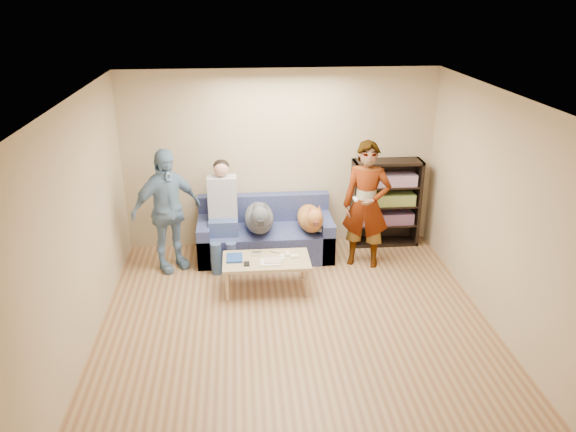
{
  "coord_description": "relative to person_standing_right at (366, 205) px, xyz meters",
  "views": [
    {
      "loc": [
        -0.58,
        -5.29,
        3.6
      ],
      "look_at": [
        0.0,
        1.2,
        0.95
      ],
      "focal_mm": 35.0,
      "sensor_mm": 36.0,
      "label": 1
    }
  ],
  "objects": [
    {
      "name": "bookshelf",
      "position": [
        0.44,
        0.66,
        -0.2
      ],
      "size": [
        1.0,
        0.34,
        1.3
      ],
      "color": "black",
      "rests_on": "ground"
    },
    {
      "name": "controller_b",
      "position": [
        -1.04,
        -0.58,
        -0.44
      ],
      "size": [
        0.09,
        0.06,
        0.03
      ],
      "primitive_type": "cube",
      "color": "white",
      "rests_on": "coffee_table"
    },
    {
      "name": "magazine",
      "position": [
        -1.32,
        -0.68,
        -0.44
      ],
      "size": [
        0.22,
        0.17,
        0.01
      ],
      "primitive_type": "cube",
      "color": "#BDB297",
      "rests_on": "coffee_table"
    },
    {
      "name": "controller_a",
      "position": [
        -1.12,
        -0.5,
        -0.44
      ],
      "size": [
        0.04,
        0.13,
        0.03
      ],
      "primitive_type": "cube",
      "color": "silver",
      "rests_on": "coffee_table"
    },
    {
      "name": "papers",
      "position": [
        -1.35,
        -0.7,
        -0.45
      ],
      "size": [
        0.26,
        0.2,
        0.02
      ],
      "primitive_type": "cube",
      "color": "white",
      "rests_on": "coffee_table"
    },
    {
      "name": "pen_black",
      "position": [
        -1.28,
        -0.42,
        -0.46
      ],
      "size": [
        0.13,
        0.08,
        0.01
      ],
      "primitive_type": "cylinder",
      "rotation": [
        0.0,
        1.57,
        -0.52
      ],
      "color": "black",
      "rests_on": "coffee_table"
    },
    {
      "name": "notebook_blue",
      "position": [
        -1.8,
        -0.55,
        -0.45
      ],
      "size": [
        0.2,
        0.26,
        0.03
      ],
      "primitive_type": "cube",
      "color": "#1B3F96",
      "rests_on": "coffee_table"
    },
    {
      "name": "wallet",
      "position": [
        -1.65,
        -0.72,
        -0.45
      ],
      "size": [
        0.07,
        0.12,
        0.02
      ],
      "primitive_type": "cube",
      "color": "black",
      "rests_on": "coffee_table"
    },
    {
      "name": "wall_right",
      "position": [
        1.14,
        -1.67,
        0.42
      ],
      "size": [
        0.0,
        5.0,
        5.0
      ],
      "primitive_type": "plane",
      "rotation": [
        1.57,
        0.0,
        -1.57
      ],
      "color": "tan",
      "rests_on": "ground"
    },
    {
      "name": "ground",
      "position": [
        -1.11,
        -1.67,
        -0.88
      ],
      "size": [
        5.0,
        5.0,
        0.0
      ],
      "primitive_type": "plane",
      "color": "brown",
      "rests_on": "ground"
    },
    {
      "name": "pen_orange",
      "position": [
        -1.42,
        -0.76,
        -0.46
      ],
      "size": [
        0.13,
        0.06,
        0.01
      ],
      "primitive_type": "cylinder",
      "rotation": [
        0.0,
        1.57,
        0.35
      ],
      "color": "orange",
      "rests_on": "coffee_table"
    },
    {
      "name": "wall_left",
      "position": [
        -3.36,
        -1.67,
        0.42
      ],
      "size": [
        0.0,
        5.0,
        5.0
      ],
      "primitive_type": "plane",
      "rotation": [
        1.57,
        0.0,
        1.57
      ],
      "color": "tan",
      "rests_on": "ground"
    },
    {
      "name": "ceiling",
      "position": [
        -1.11,
        -1.67,
        1.72
      ],
      "size": [
        5.0,
        5.0,
        0.0
      ],
      "primitive_type": "plane",
      "rotation": [
        3.14,
        0.0,
        0.0
      ],
      "color": "white",
      "rests_on": "ground"
    },
    {
      "name": "wall_back",
      "position": [
        -1.11,
        0.83,
        0.42
      ],
      "size": [
        4.5,
        0.0,
        4.5
      ],
      "primitive_type": "plane",
      "rotation": [
        1.57,
        0.0,
        0.0
      ],
      "color": "tan",
      "rests_on": "ground"
    },
    {
      "name": "wall_front",
      "position": [
        -1.11,
        -4.17,
        0.42
      ],
      "size": [
        4.5,
        0.0,
        4.5
      ],
      "primitive_type": "plane",
      "rotation": [
        -1.57,
        0.0,
        0.0
      ],
      "color": "tan",
      "rests_on": "ground"
    },
    {
      "name": "person_standing_left",
      "position": [
        -2.69,
        0.11,
        -0.03
      ],
      "size": [
        1.06,
        0.89,
        1.7
      ],
      "primitive_type": "imported",
      "rotation": [
        0.0,
        0.0,
        0.57
      ],
      "color": "#7395B9",
      "rests_on": "ground"
    },
    {
      "name": "headphone_cup_a",
      "position": [
        -1.2,
        -0.62,
        -0.45
      ],
      "size": [
        0.07,
        0.07,
        0.02
      ],
      "primitive_type": "cylinder",
      "color": "white",
      "rests_on": "coffee_table"
    },
    {
      "name": "dog_gray",
      "position": [
        -1.44,
        0.26,
        -0.24
      ],
      "size": [
        0.41,
        1.25,
        0.6
      ],
      "color": "#52575D",
      "rests_on": "sofa"
    },
    {
      "name": "held_controller",
      "position": [
        -0.2,
        -0.2,
        0.16
      ],
      "size": [
        0.04,
        0.12,
        0.03
      ],
      "primitive_type": "cube",
      "rotation": [
        0.0,
        0.0,
        0.03
      ],
      "color": "white",
      "rests_on": "person_standing_right"
    },
    {
      "name": "person_seated",
      "position": [
        -1.94,
        0.3,
        -0.11
      ],
      "size": [
        0.4,
        0.73,
        1.47
      ],
      "color": "#39537E",
      "rests_on": "sofa"
    },
    {
      "name": "camera_silver",
      "position": [
        -1.52,
        -0.48,
        -0.43
      ],
      "size": [
        0.11,
        0.06,
        0.05
      ],
      "primitive_type": "cube",
      "color": "silver",
      "rests_on": "coffee_table"
    },
    {
      "name": "coffee_table",
      "position": [
        -1.4,
        -0.6,
        -0.51
      ],
      "size": [
        1.1,
        0.6,
        0.42
      ],
      "color": "tan",
      "rests_on": "ground"
    },
    {
      "name": "sofa",
      "position": [
        -1.36,
        0.42,
        -0.6
      ],
      "size": [
        1.9,
        0.85,
        0.82
      ],
      "color": "#515B93",
      "rests_on": "ground"
    },
    {
      "name": "blanket",
      "position": [
        -0.54,
        0.21,
        -0.39
      ],
      "size": [
        0.36,
        0.3,
        0.12
      ],
      "primitive_type": "ellipsoid",
      "color": "silver",
      "rests_on": "sofa"
    },
    {
      "name": "headphone_cup_b",
      "position": [
        -1.2,
        -0.54,
        -0.45
      ],
      "size": [
        0.07,
        0.07,
        0.02
      ],
      "primitive_type": "cylinder",
      "color": "white",
      "rests_on": "coffee_table"
    },
    {
      "name": "person_standing_right",
      "position": [
        0.0,
        0.0,
        0.0
      ],
      "size": [
        0.74,
        0.6,
        1.76
      ],
      "primitive_type": "imported",
      "rotation": [
        0.0,
        0.0,
        -0.32
      ],
      "color": "gray",
      "rests_on": "ground"
    },
    {
      "name": "dog_tan",
      "position": [
        -0.72,
        0.23,
        -0.27
      ],
      "size": [
        0.36,
        1.14,
        0.52
      ],
      "color": "#AA7734",
      "rests_on": "sofa"
    }
  ]
}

